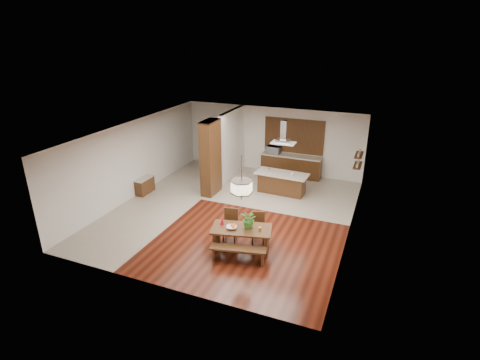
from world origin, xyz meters
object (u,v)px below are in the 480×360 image
at_px(dining_chair_right, 258,228).
at_px(pendant_lantern, 242,178).
at_px(dining_chair_left, 230,225).
at_px(kitchen_island, 282,183).
at_px(island_cup, 292,174).
at_px(foliage_plant, 249,219).
at_px(range_hood, 284,132).
at_px(hallway_console, 145,186).
at_px(dining_bench, 238,255).
at_px(microwave, 274,150).
at_px(dining_table, 241,234).
at_px(fruit_bowl, 231,227).

relative_size(dining_chair_right, pendant_lantern, 0.70).
relative_size(dining_chair_left, kitchen_island, 0.47).
xyz_separation_m(pendant_lantern, island_cup, (0.35, 4.33, -1.35)).
xyz_separation_m(dining_chair_right, foliage_plant, (-0.09, -0.50, 0.52)).
height_order(range_hood, island_cup, range_hood).
relative_size(hallway_console, island_cup, 6.73).
bearing_deg(dining_bench, kitchen_island, 92.62).
bearing_deg(microwave, dining_chair_left, -77.24).
xyz_separation_m(hallway_console, pendant_lantern, (5.04, -2.36, 1.93)).
bearing_deg(dining_chair_left, island_cup, 65.21).
bearing_deg(dining_table, dining_chair_right, 64.42).
bearing_deg(kitchen_island, dining_table, -86.10).
distance_m(fruit_bowl, microwave, 6.54).
xyz_separation_m(dining_table, foliage_plant, (0.20, 0.11, 0.46)).
bearing_deg(fruit_bowl, dining_table, 27.31).
xyz_separation_m(fruit_bowl, kitchen_island, (0.17, 4.54, -0.32)).
height_order(hallway_console, kitchen_island, kitchen_island).
bearing_deg(foliage_plant, hallway_console, 156.70).
bearing_deg(pendant_lantern, kitchen_island, 91.07).
xyz_separation_m(hallway_console, island_cup, (5.38, 1.96, 0.58)).
height_order(dining_chair_left, dining_chair_right, dining_chair_left).
bearing_deg(hallway_console, dining_bench, -29.76).
bearing_deg(fruit_bowl, pendant_lantern, 27.31).
xyz_separation_m(pendant_lantern, kitchen_island, (-0.08, 4.40, -1.81)).
bearing_deg(kitchen_island, dining_chair_right, -81.55).
height_order(dining_table, island_cup, island_cup).
distance_m(dining_table, pendant_lantern, 1.72).
height_order(dining_chair_right, foliage_plant, foliage_plant).
bearing_deg(dining_chair_left, microwave, 82.79).
relative_size(dining_table, dining_chair_right, 2.02).
distance_m(range_hood, island_cup, 1.63).
bearing_deg(pendant_lantern, microwave, 99.34).
bearing_deg(dining_chair_left, foliage_plant, -33.92).
bearing_deg(hallway_console, dining_chair_right, -18.25).
bearing_deg(foliage_plant, range_hood, 93.74).
bearing_deg(microwave, foliage_plant, -70.84).
xyz_separation_m(pendant_lantern, fruit_bowl, (-0.25, -0.13, -1.50)).
bearing_deg(pendant_lantern, dining_bench, -76.29).
xyz_separation_m(dining_chair_left, range_hood, (0.46, 4.00, 1.98)).
distance_m(dining_table, dining_bench, 0.69).
height_order(kitchen_island, range_hood, range_hood).
xyz_separation_m(hallway_console, dining_chair_left, (4.50, -1.96, 0.17)).
distance_m(dining_chair_right, pendant_lantern, 1.91).
bearing_deg(dining_bench, dining_chair_left, 124.27).
xyz_separation_m(dining_chair_right, range_hood, (-0.37, 3.80, 2.00)).
height_order(foliage_plant, island_cup, foliage_plant).
relative_size(dining_bench, pendant_lantern, 1.19).
xyz_separation_m(dining_table, pendant_lantern, (0.00, 0.00, 1.72)).
xyz_separation_m(hallway_console, dining_table, (5.04, -2.36, 0.21)).
bearing_deg(foliage_plant, dining_bench, -94.25).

